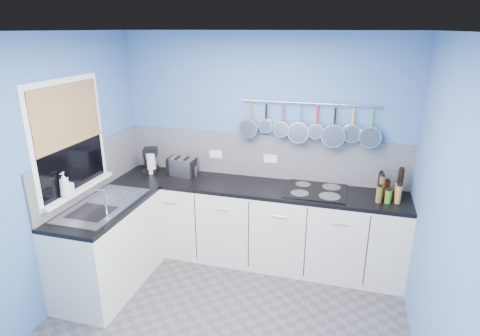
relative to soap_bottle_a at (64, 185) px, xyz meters
The scene contains 45 objects.
floor 1.93m from the soap_bottle_a, ahead, with size 3.20×3.00×0.02m, color #47474C.
ceiling 2.04m from the soap_bottle_a, ahead, with size 3.20×3.00×0.02m, color white.
wall_back 2.09m from the soap_bottle_a, 42.89° to the left, with size 3.20×0.02×2.50m, color #456DA7.
wall_front 2.21m from the soap_bottle_a, 46.26° to the right, with size 3.20×0.02×2.50m, color #456DA7.
wall_left 0.14m from the soap_bottle_a, 132.05° to the right, with size 0.02×3.00×2.50m, color #456DA7.
wall_right 3.14m from the soap_bottle_a, ahead, with size 0.02×3.00×2.50m, color #456DA7.
backsplash_back 2.07m from the soap_bottle_a, 42.45° to the left, with size 3.20×0.02×0.50m, color #9D9EA1.
backsplash_left 0.51m from the soap_bottle_a, 96.47° to the left, with size 0.02×1.80×0.50m, color #9D9EA1.
cabinet_run_back 2.03m from the soap_bottle_a, 35.99° to the left, with size 3.20×0.60×0.86m, color beige.
worktop_back 1.91m from the soap_bottle_a, 35.99° to the left, with size 3.20×0.60×0.04m, color black.
cabinet_run_left 0.80m from the soap_bottle_a, 42.57° to the left, with size 0.60×1.20×0.86m, color beige.
worktop_left 0.43m from the soap_bottle_a, 42.57° to the left, with size 0.60×1.20×0.04m, color black.
window_frame 0.44m from the soap_bottle_a, 102.02° to the left, with size 0.01×1.00×1.10m, color white.
window_glass 0.44m from the soap_bottle_a, 100.72° to the left, with size 0.01×0.90×1.00m, color black.
bamboo_blind 0.64m from the soap_bottle_a, 98.61° to the left, with size 0.01×0.90×0.55m, color #AA7E4F.
window_sill 0.25m from the soap_bottle_a, 95.41° to the left, with size 0.10×0.98×0.03m, color white.
sink_unit 0.41m from the soap_bottle_a, 42.57° to the left, with size 0.50×0.95×0.01m, color silver.
mixer_tap 0.42m from the soap_bottle_a, ahead, with size 0.12×0.08×0.26m, color silver, non-canonical shape.
socket_left 1.70m from the soap_bottle_a, 54.74° to the left, with size 0.15×0.01×0.09m, color white.
socket_right 2.14m from the soap_bottle_a, 40.38° to the left, with size 0.15×0.01×0.09m, color white.
pot_rail 2.52m from the soap_bottle_a, 33.85° to the left, with size 0.02×0.02×1.45m, color silver.
soap_bottle_a is the anchor object (origin of this frame).
soap_bottle_b 0.05m from the soap_bottle_a, 90.00° to the left, with size 0.08×0.08×0.17m, color white.
paper_towel 1.20m from the soap_bottle_a, 77.96° to the left, with size 0.11×0.11×0.24m, color white.
coffee_maker 1.23m from the soap_bottle_a, 79.57° to the left, with size 0.16×0.18×0.29m, color black, non-canonical shape.
toaster 1.37m from the soap_bottle_a, 62.52° to the left, with size 0.31×0.18×0.20m, color silver.
canister 1.44m from the soap_bottle_a, 57.53° to the left, with size 0.08×0.08×0.12m, color silver.
hob 2.47m from the soap_bottle_a, 27.53° to the left, with size 0.63×0.55×0.01m, color black.
pan_0 1.99m from the soap_bottle_a, 44.09° to the left, with size 0.21×0.10×0.40m, color silver, non-canonical shape.
pan_1 2.12m from the soap_bottle_a, 40.60° to the left, with size 0.15×0.06×0.34m, color silver, non-canonical shape.
pan_2 2.26m from the soap_bottle_a, 37.55° to the left, with size 0.17×0.10×0.36m, color silver, non-canonical shape.
pan_3 2.40m from the soap_bottle_a, 34.87° to the left, with size 0.23×0.08×0.42m, color silver, non-canonical shape.
pan_4 2.55m from the soap_bottle_a, 32.50° to the left, with size 0.16×0.12×0.35m, color silver, non-canonical shape.
pan_5 2.70m from the soap_bottle_a, 30.41° to the left, with size 0.25×0.10×0.44m, color silver, non-canonical shape.
pan_6 2.86m from the soap_bottle_a, 28.55° to the left, with size 0.19×0.06×0.38m, color silver, non-canonical shape.
pan_7 3.02m from the soap_bottle_a, 26.89° to the left, with size 0.22×0.10×0.41m, color silver, non-canonical shape.
condiment_0 3.25m from the soap_bottle_a, 22.51° to the left, with size 0.06×0.06×0.29m, color black.
condiment_1 3.13m from the soap_bottle_a, 22.83° to the left, with size 0.06×0.06×0.16m, color #4C190C.
condiment_2 3.06m from the soap_bottle_a, 23.44° to the left, with size 0.05×0.05×0.24m, color black.
condiment_3 3.19m from the soap_bottle_a, 20.86° to the left, with size 0.06×0.06×0.18m, color #8C5914.
condiment_4 3.12m from the soap_bottle_a, 21.21° to the left, with size 0.06×0.06×0.10m, color #265919.
condiment_5 3.04m from the soap_bottle_a, 21.63° to the left, with size 0.06×0.06×0.24m, color brown.
condiment_6 3.16m from the soap_bottle_a, 19.36° to the left, with size 0.06×0.06×0.18m, color olive.
condiment_7 3.06m from the soap_bottle_a, 19.50° to the left, with size 0.06×0.06×0.13m, color #3F721E.
condiment_8 2.98m from the soap_bottle_a, 20.00° to the left, with size 0.06×0.06×0.16m, color brown.
Camera 1 is at (0.94, -2.74, 2.52)m, focal length 29.97 mm.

